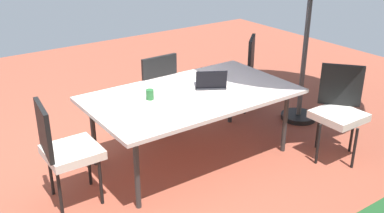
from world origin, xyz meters
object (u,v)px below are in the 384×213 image
(laptop, at_px, (210,84))
(chair_northwest, at_px, (339,108))
(chair_east, at_px, (64,147))
(chair_southwest, at_px, (239,69))
(cup, at_px, (150,94))
(chair_south, at_px, (153,89))
(dining_table, at_px, (192,97))

(laptop, bearing_deg, chair_northwest, 171.67)
(chair_northwest, height_order, chair_east, same)
(chair_southwest, bearing_deg, cup, -21.02)
(chair_northwest, distance_m, chair_south, 2.07)
(cup, bearing_deg, laptop, 172.33)
(chair_southwest, bearing_deg, laptop, -6.38)
(chair_southwest, height_order, laptop, chair_southwest)
(chair_east, distance_m, chair_south, 1.57)
(chair_southwest, relative_size, laptop, 2.45)
(dining_table, xyz_separation_m, chair_east, (1.37, 0.01, -0.15))
(chair_northwest, distance_m, laptop, 1.37)
(dining_table, height_order, chair_east, chair_east)
(chair_southwest, xyz_separation_m, chair_south, (1.30, -0.02, 0.00))
(chair_south, distance_m, laptop, 0.84)
(chair_northwest, relative_size, cup, 9.63)
(chair_northwest, bearing_deg, dining_table, -163.16)
(chair_southwest, distance_m, laptop, 1.31)
(chair_east, height_order, laptop, chair_east)
(dining_table, bearing_deg, chair_southwest, -149.70)
(chair_southwest, height_order, cup, chair_southwest)
(chair_south, distance_m, cup, 0.83)
(chair_east, relative_size, cup, 9.63)
(chair_northwest, relative_size, chair_south, 1.00)
(laptop, bearing_deg, dining_table, 32.57)
(cup, bearing_deg, chair_southwest, -159.24)
(chair_northwest, xyz_separation_m, laptop, (1.06, -0.85, 0.24))
(cup, bearing_deg, chair_northwest, 151.60)
(chair_south, bearing_deg, dining_table, 89.71)
(dining_table, bearing_deg, laptop, -177.76)
(chair_southwest, bearing_deg, chair_east, -25.70)
(chair_south, height_order, laptop, chair_south)
(chair_northwest, relative_size, laptop, 2.45)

